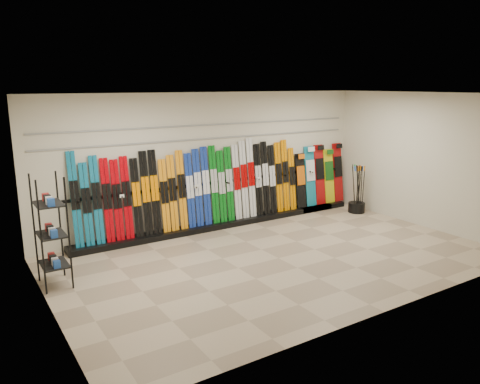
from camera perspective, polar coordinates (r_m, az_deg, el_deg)
floor at (r=8.83m, az=4.71°, el=-8.04°), size 8.00×8.00×0.00m
back_wall at (r=10.47m, az=-3.43°, el=3.84°), size 8.00×0.00×8.00m
left_wall at (r=6.83m, az=-22.90°, el=-2.19°), size 0.00×5.00×5.00m
right_wall at (r=11.26m, az=21.35°, el=3.62°), size 0.00×5.00×5.00m
ceiling at (r=8.24m, az=5.11°, el=11.80°), size 8.00×8.00×0.00m
ski_rack_base at (r=10.72m, az=-1.69°, el=-3.83°), size 8.00×0.40×0.12m
skis at (r=10.23m, az=-5.13°, el=0.50°), size 5.38×0.25×1.83m
snowboards at (r=12.27m, az=9.75°, el=1.97°), size 1.56×0.24×1.53m
accessory_rack at (r=7.99m, az=-22.03°, el=-4.46°), size 0.40×0.60×1.80m
pole_bin at (r=12.18m, az=14.01°, el=-1.83°), size 0.41×0.41×0.25m
ski_poles at (r=12.04m, az=14.20°, el=0.37°), size 0.32×0.37×1.18m
slatwall_rail_0 at (r=10.39m, az=-3.41°, el=6.55°), size 7.60×0.02×0.03m
slatwall_rail_1 at (r=10.36m, az=-3.43°, el=8.20°), size 7.60×0.02×0.03m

